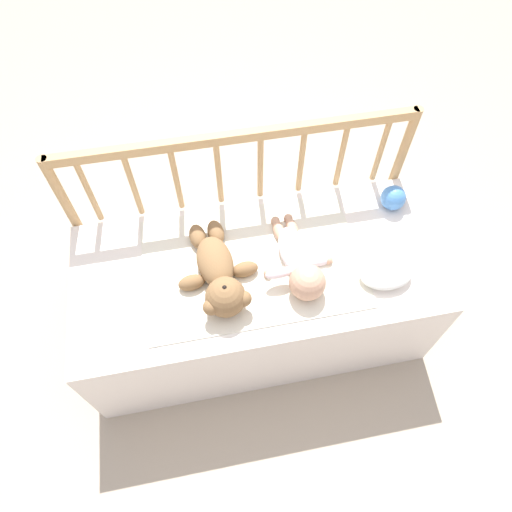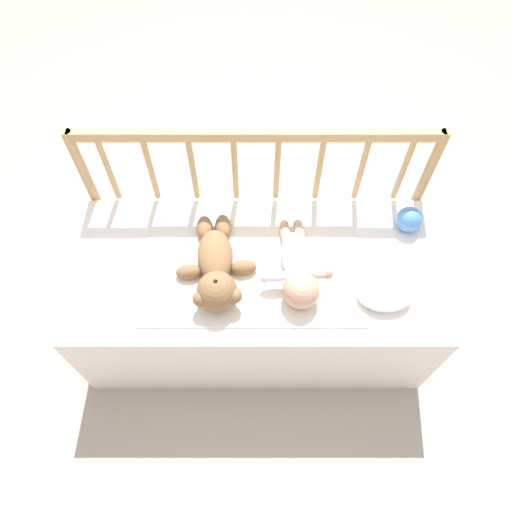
# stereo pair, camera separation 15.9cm
# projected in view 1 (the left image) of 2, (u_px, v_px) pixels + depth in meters

# --- Properties ---
(ground_plane) EXTENTS (12.00, 12.00, 0.00)m
(ground_plane) POSITION_uv_depth(u_px,v_px,m) (256.00, 320.00, 2.03)
(ground_plane) COLOR tan
(crib_mattress) EXTENTS (1.33, 0.61, 0.46)m
(crib_mattress) POSITION_uv_depth(u_px,v_px,m) (256.00, 296.00, 1.84)
(crib_mattress) COLOR white
(crib_mattress) RESTS_ON ground_plane
(crib_rail) EXTENTS (1.33, 0.04, 0.80)m
(crib_rail) POSITION_uv_depth(u_px,v_px,m) (240.00, 178.00, 1.72)
(crib_rail) COLOR tan
(crib_rail) RESTS_ON ground_plane
(blanket) EXTENTS (0.78, 0.51, 0.01)m
(blanket) POSITION_uv_depth(u_px,v_px,m) (252.00, 263.00, 1.65)
(blanket) COLOR silver
(blanket) RESTS_ON crib_mattress
(teddy_bear) EXTENTS (0.29, 0.42, 0.14)m
(teddy_bear) POSITION_uv_depth(u_px,v_px,m) (219.00, 275.00, 1.56)
(teddy_bear) COLOR olive
(teddy_bear) RESTS_ON crib_mattress
(baby) EXTENTS (0.26, 0.39, 0.13)m
(baby) POSITION_uv_depth(u_px,v_px,m) (299.00, 264.00, 1.59)
(baby) COLOR white
(baby) RESTS_ON crib_mattress
(toy_ball) EXTENTS (0.10, 0.10, 0.10)m
(toy_ball) POSITION_uv_depth(u_px,v_px,m) (393.00, 198.00, 1.75)
(toy_ball) COLOR #4C8CDB
(toy_ball) RESTS_ON crib_mattress
(small_pillow) EXTENTS (0.19, 0.13, 0.06)m
(small_pillow) POSITION_uv_depth(u_px,v_px,m) (386.00, 273.00, 1.59)
(small_pillow) COLOR white
(small_pillow) RESTS_ON crib_mattress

